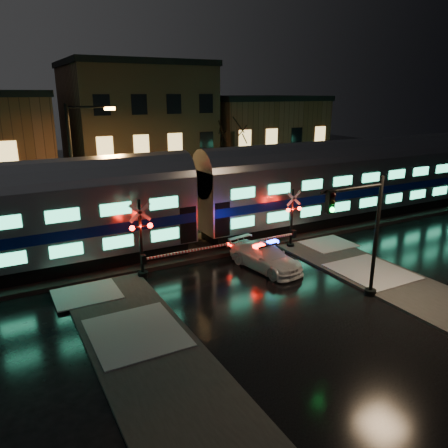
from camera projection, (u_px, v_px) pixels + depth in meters
The scene contains 12 objects.
ground at pixel (238, 277), 22.96m from camera, with size 120.00×120.00×0.00m, color black.
ballast at pixel (198, 247), 27.13m from camera, with size 90.00×4.20×0.24m, color black.
sidewalk_left at pixel (163, 375), 14.92m from camera, with size 4.00×20.00×0.12m, color #2D2D2D.
sidewalk_right at pixel (419, 294), 20.87m from camera, with size 4.00×20.00×0.12m, color #2D2D2D.
building_mid at pixel (137, 132), 41.13m from camera, with size 12.00×11.00×11.50m, color brown.
building_right at pixel (256, 141), 47.09m from camera, with size 12.00×10.00×8.50m, color brown.
train at pixel (194, 196), 26.10m from camera, with size 51.00×3.12×5.92m.
police_car at pixel (265, 257), 23.91m from camera, with size 2.63×4.92×1.52m.
crossing_signal_right at pixel (288, 225), 26.65m from camera, with size 5.30×0.63×3.76m.
crossing_signal_left at pixel (148, 246), 22.54m from camera, with size 5.94×0.66×4.20m.
traffic_light at pixel (363, 237), 19.61m from camera, with size 3.75×0.69×5.79m.
streetlight at pixel (77, 167), 26.30m from camera, with size 2.92×0.31×8.72m.
Camera 1 is at (-10.79, -18.23, 9.33)m, focal length 35.00 mm.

